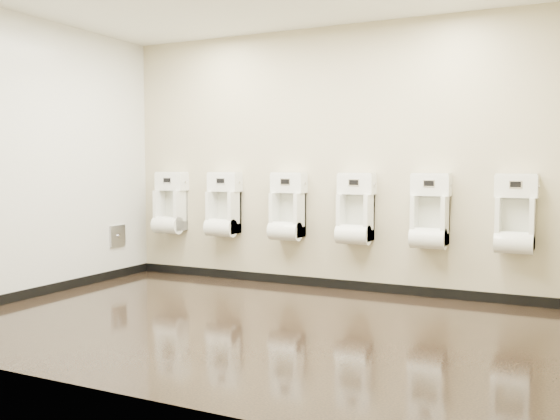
# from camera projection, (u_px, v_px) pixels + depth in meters

# --- Properties ---
(ground) EXTENTS (5.00, 3.50, 0.00)m
(ground) POSITION_uv_depth(u_px,v_px,m) (253.00, 324.00, 5.21)
(ground) COLOR black
(ground) RESTS_ON ground
(back_wall) EXTENTS (5.00, 0.02, 2.80)m
(back_wall) POSITION_uv_depth(u_px,v_px,m) (331.00, 159.00, 6.68)
(back_wall) COLOR #C4B993
(back_wall) RESTS_ON ground
(front_wall) EXTENTS (5.00, 0.02, 2.80)m
(front_wall) POSITION_uv_depth(u_px,v_px,m) (104.00, 152.00, 3.55)
(front_wall) COLOR #C4B993
(front_wall) RESTS_ON ground
(left_wall) EXTENTS (0.02, 3.50, 2.80)m
(left_wall) POSITION_uv_depth(u_px,v_px,m) (33.00, 158.00, 6.22)
(left_wall) COLOR #C4B993
(left_wall) RESTS_ON ground
(tile_overlay_left) EXTENTS (0.01, 3.50, 2.80)m
(tile_overlay_left) POSITION_uv_depth(u_px,v_px,m) (33.00, 158.00, 6.21)
(tile_overlay_left) COLOR white
(tile_overlay_left) RESTS_ON ground
(skirting_back) EXTENTS (5.00, 0.02, 0.10)m
(skirting_back) POSITION_uv_depth(u_px,v_px,m) (330.00, 283.00, 6.76)
(skirting_back) COLOR black
(skirting_back) RESTS_ON ground
(skirting_left) EXTENTS (0.02, 3.50, 0.10)m
(skirting_left) POSITION_uv_depth(u_px,v_px,m) (38.00, 292.00, 6.31)
(skirting_left) COLOR black
(skirting_left) RESTS_ON ground
(access_panel) EXTENTS (0.04, 0.25, 0.25)m
(access_panel) POSITION_uv_depth(u_px,v_px,m) (117.00, 236.00, 7.34)
(access_panel) COLOR #9E9EA3
(access_panel) RESTS_ON left_wall
(urinal_0) EXTENTS (0.39, 0.29, 0.72)m
(urinal_0) POSITION_uv_depth(u_px,v_px,m) (170.00, 208.00, 7.50)
(urinal_0) COLOR white
(urinal_0) RESTS_ON back_wall
(urinal_1) EXTENTS (0.39, 0.29, 0.72)m
(urinal_1) POSITION_uv_depth(u_px,v_px,m) (223.00, 209.00, 7.17)
(urinal_1) COLOR white
(urinal_1) RESTS_ON back_wall
(urinal_2) EXTENTS (0.39, 0.29, 0.72)m
(urinal_2) POSITION_uv_depth(u_px,v_px,m) (287.00, 212.00, 6.81)
(urinal_2) COLOR white
(urinal_2) RESTS_ON back_wall
(urinal_3) EXTENTS (0.39, 0.29, 0.72)m
(urinal_3) POSITION_uv_depth(u_px,v_px,m) (355.00, 214.00, 6.46)
(urinal_3) COLOR white
(urinal_3) RESTS_ON back_wall
(urinal_4) EXTENTS (0.39, 0.29, 0.72)m
(urinal_4) POSITION_uv_depth(u_px,v_px,m) (430.00, 217.00, 6.12)
(urinal_4) COLOR white
(urinal_4) RESTS_ON back_wall
(urinal_5) EXTENTS (0.39, 0.29, 0.72)m
(urinal_5) POSITION_uv_depth(u_px,v_px,m) (515.00, 220.00, 5.77)
(urinal_5) COLOR white
(urinal_5) RESTS_ON back_wall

